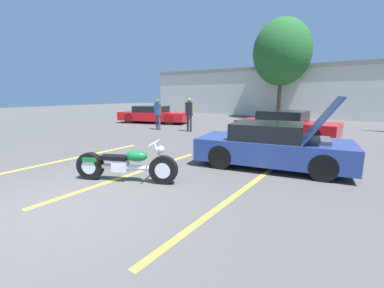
{
  "coord_description": "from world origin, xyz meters",
  "views": [
    {
      "loc": [
        4.35,
        -2.2,
        2.02
      ],
      "look_at": [
        0.8,
        2.9,
        0.8
      ],
      "focal_mm": 24.0,
      "sensor_mm": 36.0,
      "label": 1
    }
  ],
  "objects_px": {
    "show_car_hood_open": "(273,146)",
    "spectator_near_motorcycle": "(158,112)",
    "motorcycle": "(126,165)",
    "spectator_by_show_car": "(189,111)",
    "parked_car_mid_row": "(285,125)",
    "parked_car_left_row": "(153,115)",
    "tree_background": "(282,52)"
  },
  "relations": [
    {
      "from": "motorcycle",
      "to": "spectator_near_motorcycle",
      "type": "relative_size",
      "value": 1.34
    },
    {
      "from": "motorcycle",
      "to": "spectator_by_show_car",
      "type": "distance_m",
      "value": 8.2
    },
    {
      "from": "parked_car_left_row",
      "to": "spectator_by_show_car",
      "type": "relative_size",
      "value": 2.82
    },
    {
      "from": "parked_car_mid_row",
      "to": "spectator_near_motorcycle",
      "type": "distance_m",
      "value": 6.82
    },
    {
      "from": "motorcycle",
      "to": "parked_car_mid_row",
      "type": "relative_size",
      "value": 0.51
    },
    {
      "from": "spectator_near_motorcycle",
      "to": "parked_car_left_row",
      "type": "bearing_deg",
      "value": 137.51
    },
    {
      "from": "motorcycle",
      "to": "parked_car_left_row",
      "type": "relative_size",
      "value": 0.45
    },
    {
      "from": "show_car_hood_open",
      "to": "spectator_near_motorcycle",
      "type": "height_order",
      "value": "show_car_hood_open"
    },
    {
      "from": "parked_car_mid_row",
      "to": "spectator_near_motorcycle",
      "type": "relative_size",
      "value": 2.61
    },
    {
      "from": "motorcycle",
      "to": "parked_car_mid_row",
      "type": "distance_m",
      "value": 8.54
    },
    {
      "from": "tree_background",
      "to": "parked_car_left_row",
      "type": "relative_size",
      "value": 1.56
    },
    {
      "from": "tree_background",
      "to": "spectator_by_show_car",
      "type": "height_order",
      "value": "tree_background"
    },
    {
      "from": "parked_car_left_row",
      "to": "motorcycle",
      "type": "bearing_deg",
      "value": -67.41
    },
    {
      "from": "parked_car_mid_row",
      "to": "motorcycle",
      "type": "bearing_deg",
      "value": -96.93
    },
    {
      "from": "show_car_hood_open",
      "to": "parked_car_mid_row",
      "type": "height_order",
      "value": "show_car_hood_open"
    },
    {
      "from": "parked_car_mid_row",
      "to": "spectator_by_show_car",
      "type": "distance_m",
      "value": 4.91
    },
    {
      "from": "spectator_near_motorcycle",
      "to": "spectator_by_show_car",
      "type": "relative_size",
      "value": 0.95
    },
    {
      "from": "motorcycle",
      "to": "show_car_hood_open",
      "type": "xyz_separation_m",
      "value": [
        2.41,
        3.17,
        0.21
      ]
    },
    {
      "from": "motorcycle",
      "to": "parked_car_left_row",
      "type": "height_order",
      "value": "parked_car_left_row"
    },
    {
      "from": "motorcycle",
      "to": "parked_car_left_row",
      "type": "bearing_deg",
      "value": 105.77
    },
    {
      "from": "parked_car_left_row",
      "to": "parked_car_mid_row",
      "type": "xyz_separation_m",
      "value": [
        9.31,
        -0.99,
        0.02
      ]
    },
    {
      "from": "spectator_near_motorcycle",
      "to": "show_car_hood_open",
      "type": "bearing_deg",
      "value": -26.22
    },
    {
      "from": "motorcycle",
      "to": "show_car_hood_open",
      "type": "relative_size",
      "value": 0.54
    },
    {
      "from": "tree_background",
      "to": "motorcycle",
      "type": "relative_size",
      "value": 3.44
    },
    {
      "from": "tree_background",
      "to": "spectator_by_show_car",
      "type": "bearing_deg",
      "value": -98.34
    },
    {
      "from": "motorcycle",
      "to": "spectator_by_show_car",
      "type": "height_order",
      "value": "spectator_by_show_car"
    },
    {
      "from": "motorcycle",
      "to": "spectator_near_motorcycle",
      "type": "bearing_deg",
      "value": 102.83
    },
    {
      "from": "motorcycle",
      "to": "parked_car_left_row",
      "type": "xyz_separation_m",
      "value": [
        -7.99,
        9.42,
        0.18
      ]
    },
    {
      "from": "tree_background",
      "to": "show_car_hood_open",
      "type": "distance_m",
      "value": 16.22
    },
    {
      "from": "show_car_hood_open",
      "to": "parked_car_left_row",
      "type": "xyz_separation_m",
      "value": [
        -10.4,
        6.25,
        -0.03
      ]
    },
    {
      "from": "parked_car_left_row",
      "to": "parked_car_mid_row",
      "type": "height_order",
      "value": "parked_car_mid_row"
    },
    {
      "from": "tree_background",
      "to": "parked_car_mid_row",
      "type": "relative_size",
      "value": 1.77
    }
  ]
}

